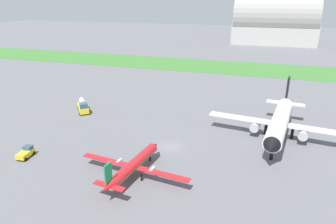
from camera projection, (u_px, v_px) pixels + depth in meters
name	position (u px, v px, depth m)	size (l,w,h in m)	color
ground_plane	(170.00, 147.00, 62.67)	(600.00, 600.00, 0.00)	slate
grass_taxiway_strip	(226.00, 67.00, 134.50)	(360.00, 28.00, 0.08)	#3D7533
airplane_midfield_jet	(280.00, 122.00, 65.03)	(30.61, 30.11, 10.83)	white
airplane_foreground_turboprop	(133.00, 165.00, 51.55)	(20.29, 17.42, 6.08)	red
pushback_tug_near_gate	(26.00, 153.00, 58.37)	(2.40, 3.78, 1.95)	yellow
fuel_truck_midfield	(83.00, 106.00, 81.39)	(5.89, 6.60, 3.29)	yellow
hangar_distant	(275.00, 22.00, 198.82)	(52.01, 28.60, 31.33)	#BCB7B2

